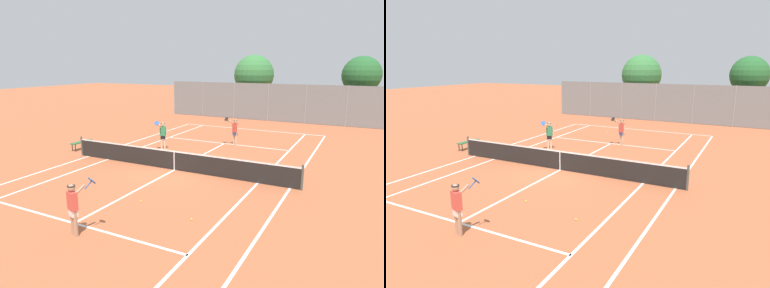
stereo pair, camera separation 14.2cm
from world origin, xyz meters
The scene contains 14 objects.
ground_plane centered at (0.00, 0.00, 0.00)m, with size 120.00×120.00×0.00m, color #B25B38.
court_line_markings centered at (0.00, 0.00, 0.00)m, with size 11.10×23.90×0.01m.
tennis_net centered at (0.00, 0.00, 0.51)m, with size 12.00×0.10×1.07m.
player_near_side centered at (0.63, -6.95, 0.93)m, with size 0.84×0.69×1.77m.
player_far_left centered at (-2.73, 3.35, 0.93)m, with size 0.46×0.88×1.77m.
player_far_right centered at (0.71, 6.38, 0.93)m, with size 0.87×0.66×1.77m.
loose_tennis_ball_0 centered at (0.90, -3.99, 0.03)m, with size 0.07×0.07×0.07m, color #D1DB33.
loose_tennis_ball_2 centered at (-1.63, 9.62, 0.03)m, with size 0.07×0.07×0.07m, color #D1DB33.
loose_tennis_ball_3 centered at (-4.99, 7.40, 0.03)m, with size 0.07×0.07×0.07m, color #D1DB33.
loose_tennis_ball_4 centered at (3.25, -4.48, 0.03)m, with size 0.07×0.07×0.07m, color #D1DB33.
courtside_bench centered at (-7.09, 1.11, 0.41)m, with size 0.36×1.50×0.47m.
back_fence centered at (0.00, 16.73, 1.67)m, with size 19.49×0.08×3.35m.
tree_behind_left centered at (-2.53, 20.44, 3.83)m, with size 3.97×3.97×5.94m.
tree_behind_right centered at (7.25, 19.39, 4.00)m, with size 3.19×3.19×5.70m.
Camera 1 is at (8.00, -13.65, 4.96)m, focal length 32.00 mm.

